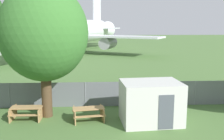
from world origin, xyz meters
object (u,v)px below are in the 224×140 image
picnic_bench_near_cabin (27,111)px  portable_cabin (151,102)px  picnic_bench_open_grass (89,112)px  airplane (65,32)px  tree_behind_benches (44,33)px

picnic_bench_near_cabin → portable_cabin: bearing=-6.8°
picnic_bench_near_cabin → picnic_bench_open_grass: 3.70m
portable_cabin → picnic_bench_open_grass: 3.68m
picnic_bench_open_grass → airplane: bearing=99.0°
portable_cabin → picnic_bench_near_cabin: (-7.26, 0.87, -0.72)m
picnic_bench_near_cabin → tree_behind_benches: (1.13, 0.42, 4.60)m
picnic_bench_near_cabin → picnic_bench_open_grass: size_ratio=0.92×
tree_behind_benches → airplane: bearing=94.9°
airplane → picnic_bench_near_cabin: (1.74, -33.84, -3.49)m
portable_cabin → tree_behind_benches: (-6.14, 1.29, 3.88)m
picnic_bench_near_cabin → tree_behind_benches: bearing=20.5°
airplane → picnic_bench_open_grass: 34.83m
portable_cabin → tree_behind_benches: tree_behind_benches is taller
portable_cabin → picnic_bench_open_grass: portable_cabin is taller
picnic_bench_open_grass → tree_behind_benches: size_ratio=0.26×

